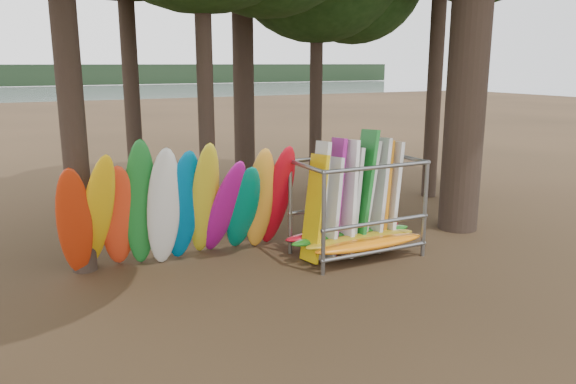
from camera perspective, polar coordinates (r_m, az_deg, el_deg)
name	(u,v)px	position (r m, az deg, el deg)	size (l,w,h in m)	color
ground	(345,266)	(12.35, 5.81, -7.45)	(120.00, 120.00, 0.00)	#47331E
lake	(65,101)	(70.14, -21.72, 8.57)	(160.00, 160.00, 0.00)	gray
far_shore	(38,75)	(119.92, -24.09, 10.79)	(160.00, 4.00, 4.00)	black
kayak_row	(185,208)	(12.22, -10.42, -1.57)	(5.19, 2.14, 2.97)	red
storage_rack	(357,211)	(12.78, 6.98, -1.88)	(3.19, 1.59, 2.87)	slate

